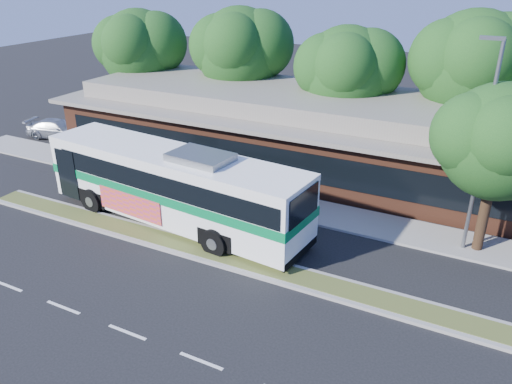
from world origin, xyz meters
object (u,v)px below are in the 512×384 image
lamp_post (482,144)px  transit_bus (174,181)px  sidewalk_tree (510,140)px  sedan (58,129)px

lamp_post → transit_bus: (-12.70, -3.58, -2.74)m
sidewalk_tree → transit_bus: bearing=-164.0°
sedan → lamp_post: bearing=-111.6°
sedan → transit_bus: bearing=-129.2°
transit_bus → sidewalk_tree: bearing=21.6°
sedan → sidewalk_tree: (28.83, -2.95, 4.49)m
lamp_post → transit_bus: bearing=-164.2°
transit_bus → sedan: 16.73m
lamp_post → sidewalk_tree: lamp_post is taller
sidewalk_tree → lamp_post: bearing=-161.5°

